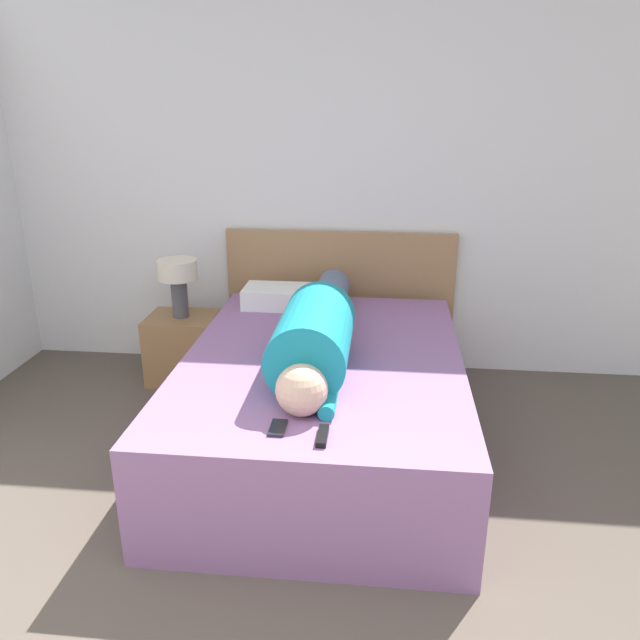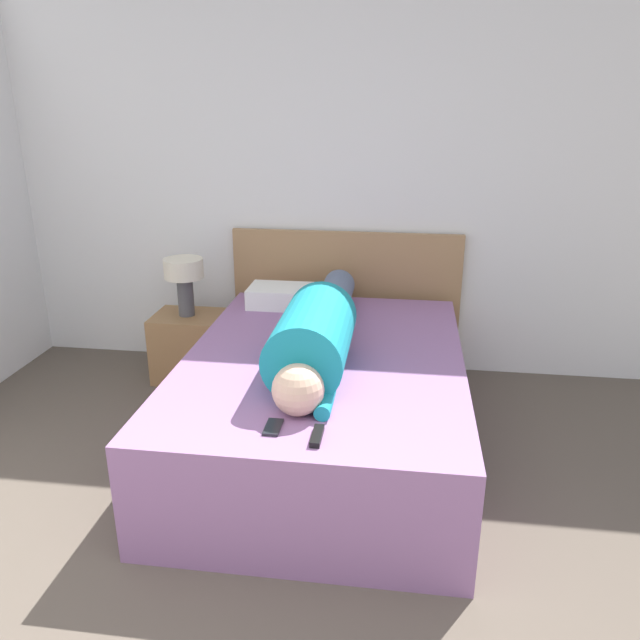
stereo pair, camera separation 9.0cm
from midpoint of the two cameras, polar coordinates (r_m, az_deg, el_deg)
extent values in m
cube|color=white|center=(4.20, 2.98, 12.68)|extent=(5.70, 0.06, 2.60)
cube|color=#936699|center=(3.36, 1.13, -7.57)|extent=(1.43, 2.01, 0.55)
cube|color=#A37A51|center=(4.31, 2.93, 1.75)|extent=(1.55, 0.04, 0.97)
cube|color=olive|center=(4.30, -11.25, -2.38)|extent=(0.45, 0.37, 0.45)
cylinder|color=#4C4C51|center=(4.18, -11.57, 2.12)|extent=(0.10, 0.10, 0.26)
cylinder|color=beige|center=(4.13, -11.76, 4.65)|extent=(0.25, 0.25, 0.13)
sphere|color=#DBB293|center=(2.63, -1.04, -6.39)|extent=(0.22, 0.22, 0.22)
cylinder|color=teal|center=(2.98, 0.19, -1.67)|extent=(0.36, 0.70, 0.36)
cylinder|color=slate|center=(3.72, 1.78, 1.46)|extent=(0.20, 0.83, 0.20)
cylinder|color=teal|center=(2.70, 1.45, -7.53)|extent=(0.07, 0.22, 0.07)
cube|color=white|center=(3.99, -2.21, 2.17)|extent=(0.51, 0.28, 0.12)
cube|color=black|center=(2.49, 0.78, -10.56)|extent=(0.04, 0.15, 0.02)
cube|color=black|center=(2.57, -3.29, -9.76)|extent=(0.06, 0.13, 0.01)
camera|label=1|loc=(0.05, -89.14, 0.31)|focal=35.00mm
camera|label=2|loc=(0.05, 90.86, -0.31)|focal=35.00mm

